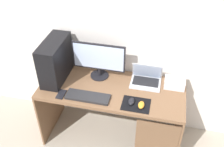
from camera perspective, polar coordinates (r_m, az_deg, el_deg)
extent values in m
plane|color=#9E9384|center=(3.13, 0.00, -13.20)|extent=(8.00, 8.00, 0.00)
cube|color=silver|center=(2.57, 1.77, 11.70)|extent=(4.00, 0.04, 2.60)
cube|color=brown|center=(2.62, 0.00, -3.43)|extent=(1.44, 0.61, 0.03)
cube|color=brown|center=(3.06, -13.14, -6.47)|extent=(0.02, 0.61, 0.69)
cube|color=brown|center=(2.85, 14.32, -10.93)|extent=(0.02, 0.61, 0.69)
cube|color=brown|center=(2.61, 9.52, -14.67)|extent=(0.40, 0.01, 0.55)
cube|color=black|center=(2.68, -12.15, 2.85)|extent=(0.19, 0.47, 0.42)
cylinder|color=black|center=(2.76, -2.71, -0.39)|extent=(0.19, 0.19, 0.01)
cylinder|color=black|center=(2.73, -2.74, 0.41)|extent=(0.04, 0.04, 0.09)
cube|color=black|center=(2.61, -2.91, 3.64)|extent=(0.54, 0.02, 0.30)
cube|color=#B2C6EA|center=(2.60, -2.97, 3.52)|extent=(0.51, 0.00, 0.27)
cube|color=#B7BCC6|center=(2.68, 7.26, -2.09)|extent=(0.30, 0.22, 0.01)
cube|color=black|center=(2.69, 7.33, -1.73)|extent=(0.26, 0.14, 0.00)
cube|color=#B7BCC6|center=(2.67, 7.63, 0.60)|extent=(0.30, 0.09, 0.20)
cube|color=#ADC1E5|center=(2.67, 7.61, 0.48)|extent=(0.28, 0.07, 0.18)
cube|color=silver|center=(2.67, 13.44, -1.97)|extent=(0.20, 0.14, 0.10)
cube|color=#232326|center=(2.50, -5.27, -5.03)|extent=(0.42, 0.14, 0.02)
cube|color=black|center=(2.44, 5.21, -6.69)|extent=(0.26, 0.20, 0.00)
ellipsoid|color=black|center=(2.44, 4.23, -6.04)|extent=(0.06, 0.10, 0.03)
ellipsoid|color=orange|center=(2.42, 6.36, -6.77)|extent=(0.06, 0.10, 0.03)
cube|color=black|center=(2.58, -10.95, -4.44)|extent=(0.07, 0.13, 0.01)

